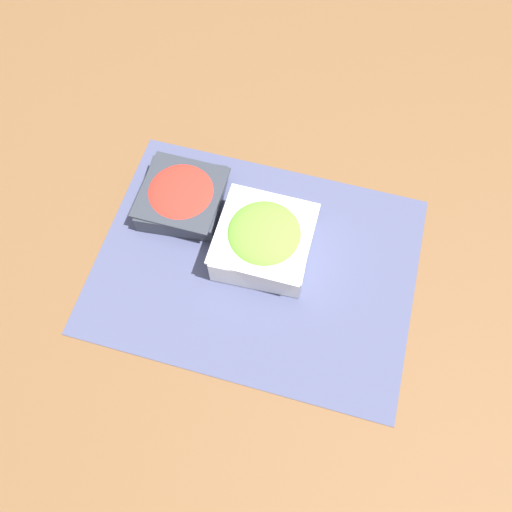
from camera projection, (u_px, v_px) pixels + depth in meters
name	position (u px, v px, depth m)	size (l,w,h in m)	color
ground_plane	(256.00, 265.00, 0.84)	(3.00, 3.00, 0.00)	brown
placemat	(256.00, 264.00, 0.84)	(0.53, 0.40, 0.00)	#474C70
lettuce_bowl	(264.00, 239.00, 0.81)	(0.16, 0.16, 0.08)	white
tomato_bowl	(182.00, 196.00, 0.86)	(0.15, 0.15, 0.05)	#333842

